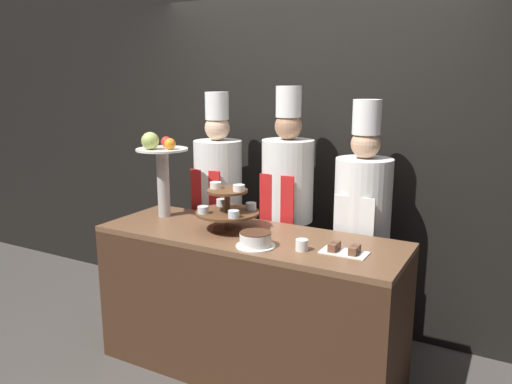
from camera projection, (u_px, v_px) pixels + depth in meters
wall_back at (308, 144)px, 3.81m from camera, size 10.00×0.06×2.80m
buffet_counter at (249, 304)px, 3.21m from camera, size 1.95×0.66×0.94m
tiered_stand at (227, 207)px, 3.17m from camera, size 0.41×0.41×0.30m
fruit_pedestal at (161, 162)px, 3.43m from camera, size 0.36×0.36×0.60m
cake_round at (256, 240)px, 2.87m from camera, size 0.23×0.23×0.09m
cup_white at (302, 245)px, 2.80m from camera, size 0.07×0.07×0.06m
cake_square_tray at (344, 250)px, 2.76m from camera, size 0.26×0.14×0.05m
chef_left at (218, 197)px, 3.86m from camera, size 0.37×0.37×1.79m
chef_center_left at (287, 203)px, 3.58m from camera, size 0.37×0.37×1.84m
chef_center_right at (362, 221)px, 3.33m from camera, size 0.38×0.38×1.76m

